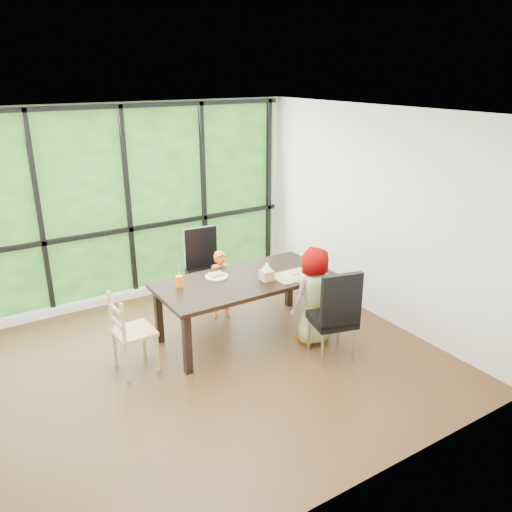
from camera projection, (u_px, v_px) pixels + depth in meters
The scene contains 23 objects.
ground at pixel (204, 363), 5.75m from camera, with size 5.00×5.00×0.00m, color black.
back_wall at pixel (127, 204), 7.08m from camera, with size 5.00×5.00×0.00m, color silver.
foliage_backdrop at pixel (128, 204), 7.06m from camera, with size 4.80×0.02×2.65m, color #1B4E15.
window_mullions at pixel (129, 205), 7.03m from camera, with size 4.80×0.06×2.65m, color black, non-canonical shape.
window_sill at pixel (137, 292), 7.44m from camera, with size 4.80×0.12×0.10m, color silver.
dining_table at pixel (245, 307), 6.24m from camera, with size 2.10×1.00×0.75m, color black.
chair_window_leather at pixel (206, 269), 6.97m from camera, with size 0.46×0.46×1.08m, color black.
chair_interior_leather at pixel (332, 313), 5.72m from camera, with size 0.46×0.46×1.08m, color black.
chair_end_beech at pixel (134, 332), 5.50m from camera, with size 0.42×0.40×0.90m, color #A2825C.
child_toddler at pixel (221, 285), 6.68m from camera, with size 0.33×0.22×0.91m, color orange.
child_older at pixel (314, 296), 6.03m from camera, with size 0.58×0.38×1.19m, color slate.
placemat at pixel (293, 276), 6.19m from camera, with size 0.48×0.35×0.01m, color tan.
plate_far at pixel (216, 276), 6.15m from camera, with size 0.27×0.27×0.02m, color white.
plate_near at pixel (293, 275), 6.21m from camera, with size 0.24×0.24×0.01m, color white.
orange_cup at pixel (179, 281), 5.86m from camera, with size 0.08×0.08×0.13m, color orange.
green_cup at pixel (315, 267), 6.31m from camera, with size 0.08×0.08×0.12m, color green.
white_mug at pixel (306, 260), 6.59m from camera, with size 0.09×0.09×0.09m, color white.
tissue_box at pixel (267, 275), 6.05m from camera, with size 0.14×0.14×0.12m, color tan.
crepe_rolls_far at pixel (216, 274), 6.14m from camera, with size 0.20×0.12×0.04m, color tan, non-canonical shape.
crepe_rolls_near at pixel (293, 273), 6.20m from camera, with size 0.15×0.12×0.04m, color tan, non-canonical shape.
straw_white at pixel (179, 273), 5.83m from camera, with size 0.01×0.01×0.20m, color white.
straw_pink at pixel (315, 259), 6.27m from camera, with size 0.01×0.01×0.20m, color pink.
tissue at pixel (267, 266), 6.01m from camera, with size 0.12×0.12×0.11m, color white.
Camera 1 is at (-2.16, -4.54, 3.10)m, focal length 36.05 mm.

